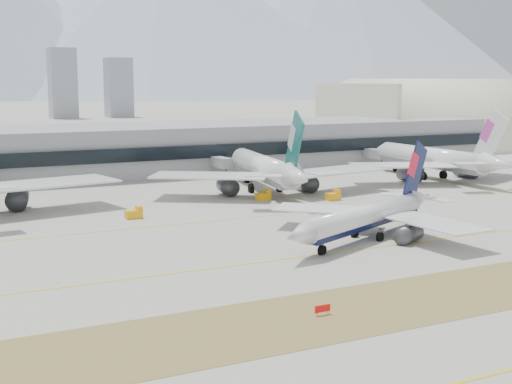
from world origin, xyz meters
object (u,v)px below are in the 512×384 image
taxiing_airliner (370,216)px  widebody_china_air (436,160)px  hangar (439,148)px  widebody_cathay (266,170)px  terminal (98,151)px

taxiing_airliner → widebody_china_air: (65.30, 56.99, 1.72)m
widebody_china_air → hangar: hangar is taller
widebody_cathay → terminal: size_ratio=0.22×
terminal → hangar: hangar is taller
widebody_cathay → terminal: 63.39m
terminal → hangar: size_ratio=3.08×
terminal → hangar: (154.56, 20.16, -7.37)m
widebody_cathay → hangar: size_ratio=0.69×
widebody_cathay → widebody_china_air: widebody_cathay is taller
taxiing_airliner → terminal: bearing=-104.1°
widebody_cathay → hangar: hangar is taller
widebody_cathay → widebody_china_air: (56.76, -0.25, -0.13)m
terminal → hangar: 156.05m
taxiing_airliner → widebody_cathay: size_ratio=0.77×
taxiing_airliner → hangar: 188.77m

